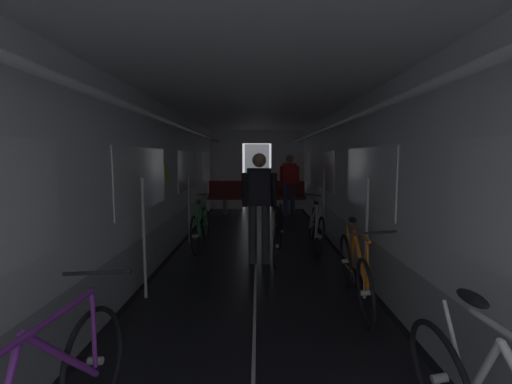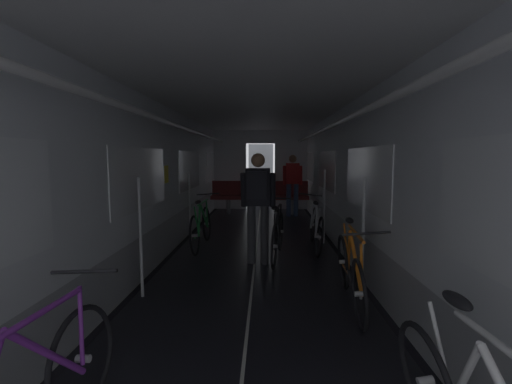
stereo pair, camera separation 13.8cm
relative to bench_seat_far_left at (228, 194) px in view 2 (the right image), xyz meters
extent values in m
cube|color=black|center=(-0.51, -4.82, -0.56)|extent=(0.08, 11.50, 0.01)
cube|color=black|center=(2.31, -4.82, -0.56)|extent=(0.08, 11.50, 0.01)
cube|color=beige|center=(0.90, -4.82, -0.56)|extent=(0.03, 11.27, 0.00)
cube|color=#9EA0A5|center=(-0.61, -4.82, -0.27)|extent=(0.12, 11.50, 0.60)
cube|color=silver|center=(-0.61, -4.82, 0.96)|extent=(0.12, 11.50, 1.85)
cube|color=white|center=(-0.54, -5.40, 0.78)|extent=(0.02, 1.90, 0.80)
cube|color=white|center=(-0.54, -2.52, 0.78)|extent=(0.02, 1.90, 0.80)
cube|color=white|center=(-0.54, 0.35, 0.78)|extent=(0.02, 1.90, 0.80)
cube|color=yellow|center=(-0.54, -4.27, 0.78)|extent=(0.01, 0.20, 0.28)
cylinder|color=white|center=(-0.27, -4.82, 1.53)|extent=(0.07, 11.04, 0.07)
cylinder|color=#B7BABF|center=(-0.37, -5.97, 0.13)|extent=(0.04, 0.04, 1.40)
cylinder|color=#B7BABF|center=(-0.37, -3.37, 0.13)|extent=(0.04, 0.04, 1.40)
cube|color=#9EA0A5|center=(2.41, -4.82, -0.27)|extent=(0.12, 11.50, 0.60)
cube|color=silver|center=(2.41, -4.82, 0.96)|extent=(0.12, 11.50, 1.85)
cube|color=white|center=(2.35, -5.40, 0.78)|extent=(0.02, 1.90, 0.80)
cube|color=white|center=(2.35, -2.52, 0.78)|extent=(0.02, 1.90, 0.80)
cube|color=white|center=(2.35, 0.35, 0.78)|extent=(0.02, 1.90, 0.80)
cube|color=yellow|center=(2.35, -5.19, 0.78)|extent=(0.01, 0.20, 0.28)
cylinder|color=white|center=(2.07, -4.82, 1.53)|extent=(0.07, 11.04, 0.07)
cylinder|color=#B7BABF|center=(2.17, -5.97, 0.13)|extent=(0.04, 0.04, 1.40)
cylinder|color=#B7BABF|center=(2.17, -3.37, 0.13)|extent=(0.04, 0.04, 1.40)
cube|color=silver|center=(-0.05, 0.99, 0.66)|extent=(1.00, 0.12, 2.45)
cube|color=silver|center=(1.85, 0.99, 0.66)|extent=(1.00, 0.12, 2.45)
cube|color=silver|center=(0.90, 0.99, 1.68)|extent=(0.90, 0.12, 0.40)
cube|color=#4C4F54|center=(0.90, 1.69, 0.46)|extent=(0.81, 0.04, 2.05)
cube|color=white|center=(0.90, -4.82, 1.94)|extent=(3.14, 11.62, 0.12)
cylinder|color=gray|center=(0.00, -0.07, -0.35)|extent=(0.12, 0.12, 0.44)
cube|color=maroon|center=(0.00, -0.07, -0.08)|extent=(0.96, 0.44, 0.10)
cube|color=maroon|center=(0.00, 0.12, 0.17)|extent=(0.96, 0.08, 0.40)
torus|color=gray|center=(-0.43, 0.15, 0.37)|extent=(0.14, 0.14, 0.02)
cylinder|color=gray|center=(1.80, -0.07, -0.35)|extent=(0.12, 0.12, 0.44)
cube|color=maroon|center=(1.80, -0.07, -0.08)|extent=(0.96, 0.44, 0.10)
cube|color=maroon|center=(1.80, 0.12, 0.17)|extent=(0.96, 0.08, 0.40)
torus|color=gray|center=(1.37, 0.15, 0.37)|extent=(0.14, 0.14, 0.02)
torus|color=black|center=(-0.10, -7.77, -0.23)|extent=(0.15, 0.67, 0.67)
cylinder|color=#B2B2B7|center=(-0.10, -7.77, -0.23)|extent=(0.10, 0.06, 0.06)
cylinder|color=purple|center=(-0.11, -8.09, -0.01)|extent=(0.13, 0.54, 0.56)
cylinder|color=purple|center=(-0.11, -8.24, 0.25)|extent=(0.11, 0.82, 0.04)
cylinder|color=purple|center=(-0.08, -7.81, 0.01)|extent=(0.06, 0.09, 0.49)
cylinder|color=black|center=(-0.06, -7.79, 0.35)|extent=(0.44, 0.06, 0.06)
torus|color=black|center=(2.03, -5.63, -0.23)|extent=(0.14, 0.67, 0.67)
cylinder|color=#B2B2B7|center=(2.03, -5.63, -0.23)|extent=(0.10, 0.06, 0.06)
torus|color=black|center=(1.97, -6.65, -0.23)|extent=(0.14, 0.67, 0.67)
cylinder|color=#B2B2B7|center=(1.97, -6.65, -0.23)|extent=(0.10, 0.06, 0.06)
cylinder|color=orange|center=(2.01, -6.34, -0.01)|extent=(0.05, 0.54, 0.56)
cylinder|color=orange|center=(2.03, -5.93, -0.01)|extent=(0.10, 0.34, 0.55)
cylinder|color=orange|center=(2.04, -6.19, 0.25)|extent=(0.09, 0.82, 0.04)
cylinder|color=orange|center=(2.05, -5.71, 0.01)|extent=(0.06, 0.17, 0.49)
cylinder|color=orange|center=(2.02, -5.86, -0.26)|extent=(0.06, 0.45, 0.07)
cylinder|color=orange|center=(1.99, -6.62, 0.01)|extent=(0.07, 0.09, 0.49)
cylinder|color=black|center=(2.00, -6.08, -0.28)|extent=(0.04, 0.17, 0.17)
ellipsoid|color=black|center=(2.07, -5.76, 0.31)|extent=(0.11, 0.25, 0.07)
cylinder|color=black|center=(2.01, -6.65, 0.35)|extent=(0.44, 0.05, 0.06)
torus|color=black|center=(-0.10, -4.26, -0.23)|extent=(0.10, 0.67, 0.67)
cylinder|color=#B2B2B7|center=(-0.10, -4.26, -0.23)|extent=(0.09, 0.05, 0.06)
torus|color=black|center=(-0.08, -3.24, -0.23)|extent=(0.10, 0.67, 0.67)
cylinder|color=#B2B2B7|center=(-0.08, -3.24, -0.23)|extent=(0.09, 0.05, 0.06)
cylinder|color=#1E8438|center=(-0.07, -3.55, -0.01)|extent=(0.09, 0.54, 0.56)
cylinder|color=#1E8438|center=(-0.08, -3.96, -0.01)|extent=(0.07, 0.34, 0.55)
cylinder|color=#1E8438|center=(-0.06, -3.71, 0.25)|extent=(0.05, 0.82, 0.04)
cylinder|color=#1E8438|center=(-0.08, -4.19, 0.01)|extent=(0.06, 0.16, 0.49)
cylinder|color=#1E8438|center=(-0.10, -4.03, -0.26)|extent=(0.03, 0.45, 0.07)
cylinder|color=#1E8438|center=(-0.06, -3.27, 0.01)|extent=(0.06, 0.09, 0.49)
cylinder|color=black|center=(-0.09, -3.81, -0.28)|extent=(0.03, 0.17, 0.17)
ellipsoid|color=black|center=(-0.06, -4.14, 0.31)|extent=(0.10, 0.24, 0.07)
cylinder|color=black|center=(-0.04, -3.25, 0.35)|extent=(0.44, 0.03, 0.05)
torus|color=black|center=(2.01, -7.93, -0.24)|extent=(0.16, 0.68, 0.67)
cylinder|color=#B2B2B7|center=(2.01, -7.93, -0.24)|extent=(0.10, 0.05, 0.06)
cylinder|color=silver|center=(2.05, -8.23, -0.02)|extent=(0.11, 0.35, 0.55)
cylinder|color=silver|center=(2.04, -8.00, 0.00)|extent=(0.10, 0.16, 0.49)
ellipsoid|color=black|center=(2.09, -8.05, 0.30)|extent=(0.11, 0.24, 0.07)
torus|color=black|center=(1.95, -4.30, -0.23)|extent=(0.13, 0.67, 0.67)
cylinder|color=#B2B2B7|center=(1.95, -4.30, -0.23)|extent=(0.10, 0.05, 0.06)
torus|color=black|center=(1.99, -3.28, -0.23)|extent=(0.13, 0.67, 0.67)
cylinder|color=#B2B2B7|center=(1.99, -3.28, -0.23)|extent=(0.10, 0.05, 0.06)
cylinder|color=#ADAFB5|center=(1.95, -3.59, -0.02)|extent=(0.08, 0.54, 0.56)
cylinder|color=#ADAFB5|center=(1.94, -4.00, -0.02)|extent=(0.10, 0.34, 0.55)
cylinder|color=#ADAFB5|center=(1.92, -3.75, 0.25)|extent=(0.07, 0.82, 0.04)
cylinder|color=#ADAFB5|center=(1.93, -4.23, 0.01)|extent=(0.07, 0.17, 0.49)
cylinder|color=#ADAFB5|center=(1.96, -4.07, -0.26)|extent=(0.05, 0.45, 0.07)
cylinder|color=#ADAFB5|center=(1.96, -3.31, 0.01)|extent=(0.08, 0.09, 0.49)
cylinder|color=black|center=(1.97, -3.85, -0.28)|extent=(0.04, 0.17, 0.17)
ellipsoid|color=black|center=(1.90, -4.18, 0.31)|extent=(0.10, 0.24, 0.07)
cylinder|color=black|center=(1.93, -3.29, 0.35)|extent=(0.44, 0.04, 0.07)
cylinder|color=#2D2D33|center=(0.86, -4.65, -0.12)|extent=(0.13, 0.13, 0.90)
cylinder|color=#2D2D33|center=(1.06, -4.66, -0.12)|extent=(0.13, 0.13, 0.90)
cube|color=black|center=(0.96, -4.66, 0.61)|extent=(0.37, 0.23, 0.56)
cylinder|color=black|center=(0.74, -4.63, 0.56)|extent=(0.10, 0.20, 0.53)
cylinder|color=black|center=(1.18, -4.64, 0.56)|extent=(0.10, 0.20, 0.53)
sphere|color=#9E7051|center=(0.96, -4.66, 1.01)|extent=(0.21, 0.21, 0.21)
cube|color=black|center=(0.95, -4.83, 0.65)|extent=(0.29, 0.17, 0.40)
torus|color=black|center=(1.20, -4.91, -0.23)|extent=(0.14, 0.67, 0.67)
cylinder|color=#B2B2B7|center=(1.20, -4.91, -0.23)|extent=(0.10, 0.06, 0.05)
torus|color=black|center=(1.34, -3.90, -0.23)|extent=(0.14, 0.67, 0.67)
cylinder|color=#B2B2B7|center=(1.34, -3.90, -0.23)|extent=(0.10, 0.06, 0.05)
cylinder|color=black|center=(1.29, -4.21, -0.01)|extent=(0.10, 0.54, 0.56)
cylinder|color=black|center=(1.23, -4.62, -0.01)|extent=(0.09, 0.34, 0.55)
cylinder|color=black|center=(1.26, -4.36, 0.25)|extent=(0.14, 0.82, 0.03)
cylinder|color=black|center=(1.20, -4.84, 0.01)|extent=(0.03, 0.17, 0.49)
cylinder|color=black|center=(1.23, -4.69, -0.26)|extent=(0.09, 0.45, 0.07)
cylinder|color=black|center=(1.33, -3.93, 0.01)|extent=(0.05, 0.09, 0.49)
cylinder|color=black|center=(1.26, -4.46, -0.28)|extent=(0.04, 0.17, 0.17)
ellipsoid|color=black|center=(1.20, -4.79, 0.31)|extent=(0.12, 0.25, 0.06)
cylinder|color=black|center=(1.32, -3.91, 0.35)|extent=(0.44, 0.08, 0.03)
cylinder|color=#384C75|center=(1.90, -0.37, -0.12)|extent=(0.13, 0.13, 0.90)
cylinder|color=#384C75|center=(1.70, -0.37, -0.12)|extent=(0.13, 0.13, 0.90)
cube|color=red|center=(1.80, -0.37, 0.61)|extent=(0.36, 0.22, 0.56)
cylinder|color=red|center=(2.02, -0.39, 0.56)|extent=(0.09, 0.20, 0.53)
cylinder|color=red|center=(1.58, -0.39, 0.56)|extent=(0.09, 0.20, 0.53)
sphere|color=#9E7051|center=(1.80, -0.37, 1.01)|extent=(0.21, 0.21, 0.21)
camera|label=1|loc=(0.94, -9.85, 1.06)|focal=24.32mm
camera|label=2|loc=(1.07, -9.85, 1.06)|focal=24.32mm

